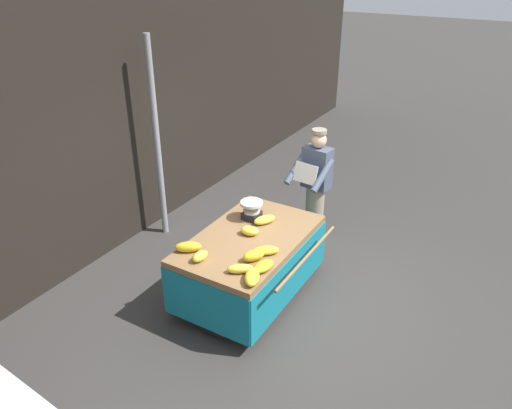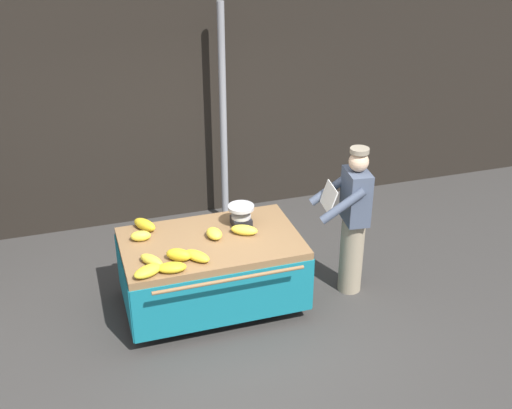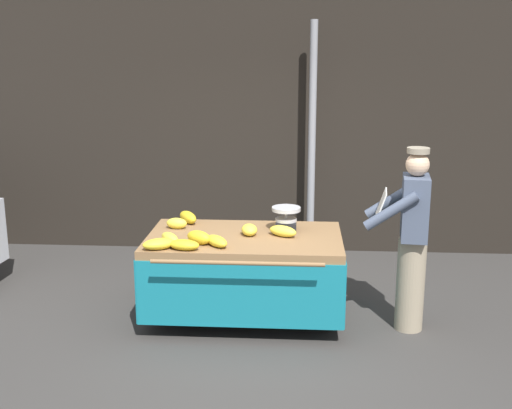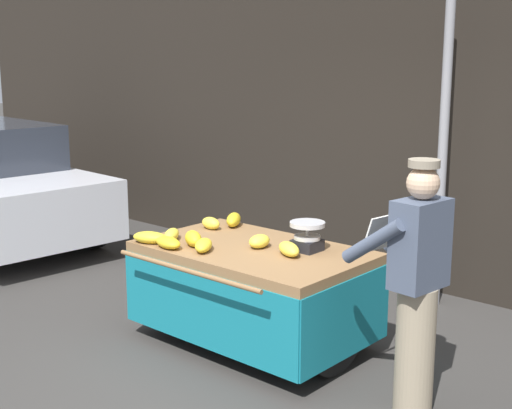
# 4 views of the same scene
# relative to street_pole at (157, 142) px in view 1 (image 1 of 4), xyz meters

# --- Properties ---
(ground_plane) EXTENTS (60.00, 60.00, 0.00)m
(ground_plane) POSITION_rel_street_pole_xyz_m (-0.47, -2.41, -1.44)
(ground_plane) COLOR #383533
(back_wall) EXTENTS (16.00, 0.24, 4.22)m
(back_wall) POSITION_rel_street_pole_xyz_m (-0.47, 0.44, 0.67)
(back_wall) COLOR black
(back_wall) RESTS_ON ground
(street_pole) EXTENTS (0.09, 0.09, 2.89)m
(street_pole) POSITION_rel_street_pole_xyz_m (0.00, 0.00, 0.00)
(street_pole) COLOR gray
(street_pole) RESTS_ON ground
(banana_cart) EXTENTS (1.86, 1.33, 0.84)m
(banana_cart) POSITION_rel_street_pole_xyz_m (-0.66, -1.90, -0.82)
(banana_cart) COLOR olive
(banana_cart) RESTS_ON ground
(weighing_scale) EXTENTS (0.28, 0.28, 0.24)m
(weighing_scale) POSITION_rel_street_pole_xyz_m (-0.27, -1.70, -0.49)
(weighing_scale) COLOR black
(weighing_scale) RESTS_ON banana_cart
(banana_bunch_0) EXTENTS (0.22, 0.14, 0.11)m
(banana_bunch_0) POSITION_rel_street_pole_xyz_m (-1.34, -1.70, -0.55)
(banana_bunch_0) COLOR yellow
(banana_bunch_0) RESTS_ON banana_cart
(banana_bunch_1) EXTENTS (0.28, 0.24, 0.12)m
(banana_bunch_1) POSITION_rel_street_pole_xyz_m (-1.05, -2.19, -0.55)
(banana_bunch_1) COLOR gold
(banana_bunch_1) RESTS_ON banana_cart
(banana_bunch_2) EXTENTS (0.31, 0.26, 0.10)m
(banana_bunch_2) POSITION_rel_street_pole_xyz_m (-0.29, -1.90, -0.56)
(banana_bunch_2) COLOR yellow
(banana_bunch_2) RESTS_ON banana_cart
(banana_bunch_3) EXTENTS (0.33, 0.26, 0.10)m
(banana_bunch_3) POSITION_rel_street_pole_xyz_m (-1.38, -2.37, -0.56)
(banana_bunch_3) COLOR yellow
(banana_bunch_3) RESTS_ON banana_cart
(banana_bunch_4) EXTENTS (0.27, 0.31, 0.12)m
(banana_bunch_4) POSITION_rel_street_pole_xyz_m (-1.27, -1.48, -0.55)
(banana_bunch_4) COLOR gold
(banana_bunch_4) RESTS_ON banana_cart
(banana_bunch_5) EXTENTS (0.28, 0.31, 0.09)m
(banana_bunch_5) POSITION_rel_street_pole_xyz_m (-0.88, -2.24, -0.56)
(banana_bunch_5) COLOR yellow
(banana_bunch_5) RESTS_ON banana_cart
(banana_bunch_6) EXTENTS (0.19, 0.24, 0.11)m
(banana_bunch_6) POSITION_rel_street_pole_xyz_m (-0.61, -1.88, -0.55)
(banana_bunch_6) COLOR yellow
(banana_bunch_6) RESTS_ON banana_cart
(banana_bunch_7) EXTENTS (0.30, 0.20, 0.09)m
(banana_bunch_7) POSITION_rel_street_pole_xyz_m (-1.15, -2.37, -0.56)
(banana_bunch_7) COLOR gold
(banana_bunch_7) RESTS_ON banana_cart
(banana_bunch_8) EXTENTS (0.25, 0.29, 0.10)m
(banana_bunch_8) POSITION_rel_street_pole_xyz_m (-1.31, -2.19, -0.56)
(banana_bunch_8) COLOR yellow
(banana_bunch_8) RESTS_ON banana_cart
(vendor_person) EXTENTS (0.62, 0.56, 1.71)m
(vendor_person) POSITION_rel_street_pole_xyz_m (0.88, -2.04, -0.57)
(vendor_person) COLOR gray
(vendor_person) RESTS_ON ground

